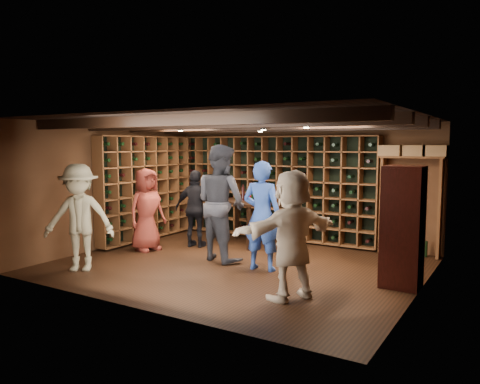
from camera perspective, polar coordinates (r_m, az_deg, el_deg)
The scene contains 13 objects.
ground at distance 8.22m, azimuth -0.41°, elevation -8.87°, with size 6.00×6.00×0.00m, color black.
room_shell at distance 8.00m, azimuth -0.23°, elevation 8.22°, with size 6.00×6.00×6.00m.
wine_rack_back at distance 10.28m, azimuth 3.92°, elevation 0.60°, with size 4.65×0.30×2.20m.
wine_rack_left at distance 10.37m, azimuth -11.39°, elevation 0.54°, with size 0.30×2.65×2.20m.
crate_shelf at distance 9.27m, azimuth 20.24°, elevation 2.27°, with size 1.20×0.32×2.07m.
display_cabinet at distance 7.22m, azimuth 19.17°, elevation -4.31°, with size 0.55×0.50×1.75m.
man_blue_shirt at distance 7.74m, azimuth 2.71°, elevation -2.91°, with size 0.66×0.44×1.82m, color navy.
man_grey_suit at distance 8.40m, azimuth -2.35°, elevation -1.32°, with size 1.01×0.79×2.08m, color black.
guest_red_floral at distance 9.36m, azimuth -11.31°, elevation -2.12°, with size 0.79×0.51×1.62m, color maroon.
guest_woman_black at distance 9.53m, azimuth -5.38°, elevation -2.04°, with size 0.92×0.38×1.57m, color black.
guest_khaki at distance 8.16m, azimuth -19.01°, elevation -2.96°, with size 1.14×0.66×1.77m, color gray.
guest_beige at distance 6.33m, azimuth 6.35°, elevation -5.20°, with size 1.63×0.52×1.76m, color tan.
tasting_table at distance 9.74m, azimuth 0.28°, elevation -1.73°, with size 1.35×1.03×1.20m.
Camera 1 is at (4.18, -6.76, 2.09)m, focal length 35.00 mm.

